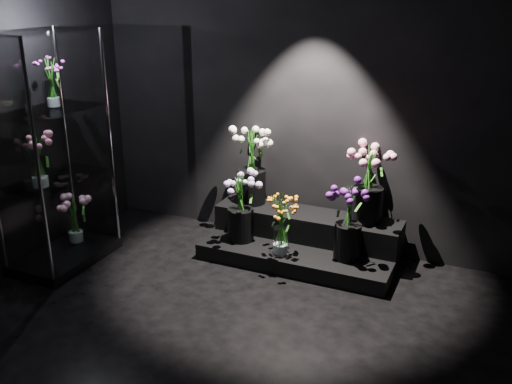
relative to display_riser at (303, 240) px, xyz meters
The scene contains 12 objects.
floor 1.68m from the display_riser, 95.95° to the right, with size 4.00×4.00×0.00m, color black.
wall_back 1.30m from the display_riser, 117.07° to the left, with size 4.00×4.00×0.00m, color black.
display_riser is the anchor object (origin of this frame).
display_case 2.27m from the display_riser, 153.03° to the right, with size 0.54×0.90×1.98m.
bouquet_orange_bells 0.42m from the display_riser, 107.61° to the right, with size 0.27×0.27×0.54m.
bouquet_lilac 0.66m from the display_riser, 159.47° to the right, with size 0.43×0.43×0.63m.
bouquet_purple 0.60m from the display_riser, 20.53° to the right, with size 0.39×0.39×0.64m.
bouquet_cream_roses 0.85m from the display_riser, 166.20° to the left, with size 0.40×0.40×0.70m.
bouquet_pink_roses 0.81m from the display_riser, 14.47° to the left, with size 0.49×0.49×0.66m.
bouquet_case_pink 2.35m from the display_riser, 147.71° to the right, with size 0.34×0.34×0.44m.
bouquet_case_magenta 2.54m from the display_riser, 156.83° to the right, with size 0.21×0.21×0.40m.
bouquet_case_base_pink 2.09m from the display_riser, 158.91° to the right, with size 0.41×0.41×0.44m.
Camera 1 is at (1.70, -2.77, 2.32)m, focal length 40.00 mm.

